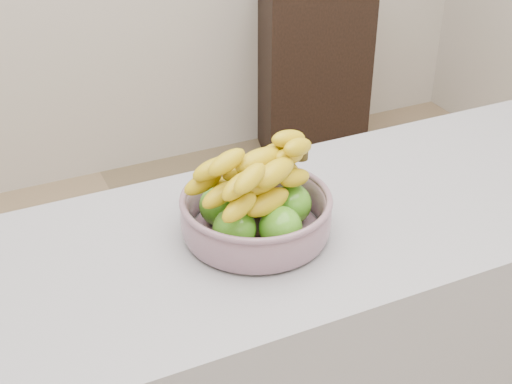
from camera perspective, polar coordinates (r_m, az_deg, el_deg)
counter at (r=1.79m, az=2.47°, el=-14.65°), size 2.00×0.60×0.90m
cabinet at (r=3.55m, az=4.53°, el=9.76°), size 0.57×0.50×0.88m
fruit_bowl at (r=1.43m, az=0.02°, el=-1.31°), size 0.31×0.31×0.19m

